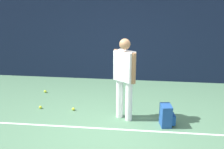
{
  "coord_description": "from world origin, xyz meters",
  "views": [
    {
      "loc": [
        0.63,
        -5.11,
        2.85
      ],
      "look_at": [
        0.0,
        0.4,
        1.0
      ],
      "focal_mm": 47.57,
      "sensor_mm": 36.0,
      "label": 1
    }
  ],
  "objects": [
    {
      "name": "tennis_ball_by_fence",
      "position": [
        -0.91,
        0.77,
        0.03
      ],
      "size": [
        0.07,
        0.07,
        0.07
      ],
      "primitive_type": "sphere",
      "color": "#CCE033",
      "rests_on": "ground"
    },
    {
      "name": "backpack",
      "position": [
        1.1,
        0.3,
        0.21
      ],
      "size": [
        0.32,
        0.33,
        0.44
      ],
      "rotation": [
        0.0,
        0.0,
        1.74
      ],
      "color": "#1E478C",
      "rests_on": "ground"
    },
    {
      "name": "court_line",
      "position": [
        0.0,
        0.02,
        0.0
      ],
      "size": [
        9.0,
        0.05,
        0.0
      ],
      "primitive_type": "cube",
      "color": "white",
      "rests_on": "ground"
    },
    {
      "name": "tennis_ball_mid_court",
      "position": [
        -1.67,
        0.78,
        0.03
      ],
      "size": [
        0.07,
        0.07,
        0.07
      ],
      "primitive_type": "sphere",
      "color": "#CCE033",
      "rests_on": "ground"
    },
    {
      "name": "ground_plane",
      "position": [
        0.0,
        0.0,
        0.0
      ],
      "size": [
        12.0,
        12.0,
        0.0
      ],
      "primitive_type": "plane",
      "color": "#4C7556"
    },
    {
      "name": "tennis_player",
      "position": [
        0.24,
        0.52,
        0.97
      ],
      "size": [
        0.46,
        0.4,
        1.7
      ],
      "rotation": [
        0.0,
        0.0,
        -0.57
      ],
      "color": "white",
      "rests_on": "ground"
    },
    {
      "name": "back_fence",
      "position": [
        0.0,
        3.0,
        1.26
      ],
      "size": [
        10.0,
        0.1,
        2.51
      ],
      "primitive_type": "cube",
      "color": "#141E38",
      "rests_on": "ground"
    },
    {
      "name": "tennis_ball_near_player",
      "position": [
        -1.88,
        1.73,
        0.03
      ],
      "size": [
        0.07,
        0.07,
        0.07
      ],
      "primitive_type": "sphere",
      "color": "#CCE033",
      "rests_on": "ground"
    }
  ]
}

